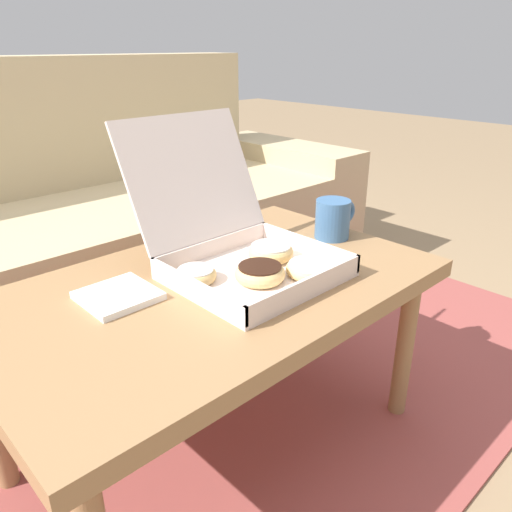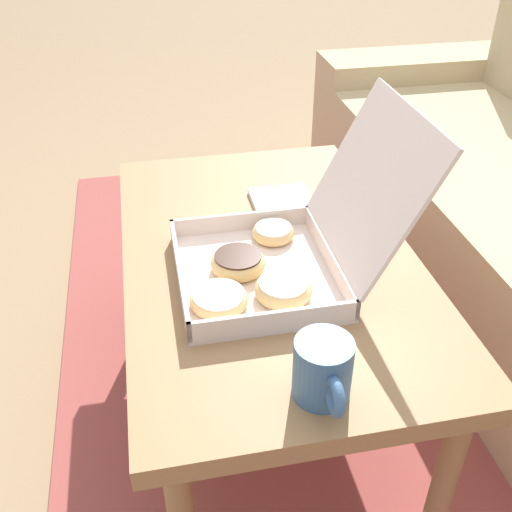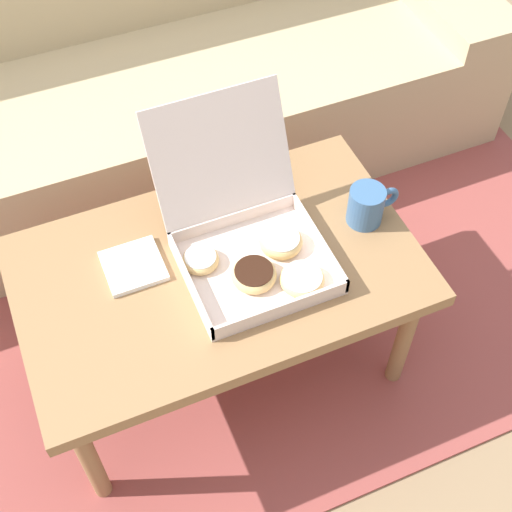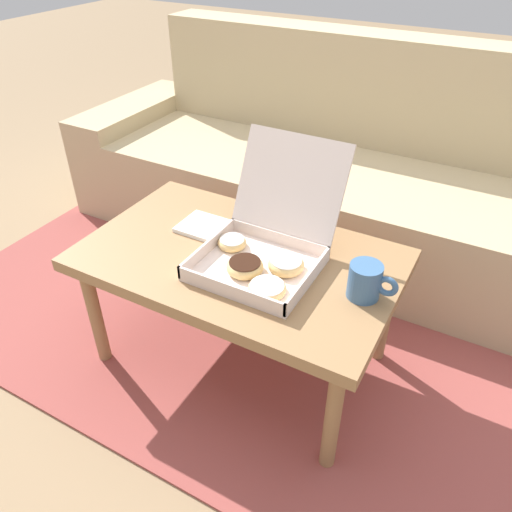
% 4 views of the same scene
% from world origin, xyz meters
% --- Properties ---
extents(ground_plane, '(12.00, 12.00, 0.00)m').
position_xyz_m(ground_plane, '(0.00, 0.00, 0.00)').
color(ground_plane, '#937756').
extents(area_rug, '(2.61, 1.84, 0.01)m').
position_xyz_m(area_rug, '(0.00, 0.30, 0.01)').
color(area_rug, '#994742').
rests_on(area_rug, ground_plane).
extents(couch, '(2.49, 0.78, 0.88)m').
position_xyz_m(couch, '(0.00, 0.79, 0.30)').
color(couch, tan).
rests_on(couch, ground_plane).
extents(coffee_table, '(0.97, 0.59, 0.45)m').
position_xyz_m(coffee_table, '(0.00, -0.11, 0.40)').
color(coffee_table, '#997047').
rests_on(coffee_table, ground_plane).
extents(pastry_box, '(0.34, 0.43, 0.32)m').
position_xyz_m(pastry_box, '(0.09, -0.11, 0.51)').
color(pastry_box, silver).
rests_on(pastry_box, coffee_table).
extents(coffee_mug, '(0.14, 0.09, 0.10)m').
position_xyz_m(coffee_mug, '(0.40, -0.12, 0.50)').
color(coffee_mug, '#3D6693').
rests_on(coffee_mug, coffee_table).
extents(napkin_stack, '(0.14, 0.14, 0.01)m').
position_xyz_m(napkin_stack, '(-0.19, -0.04, 0.46)').
color(napkin_stack, white).
rests_on(napkin_stack, coffee_table).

